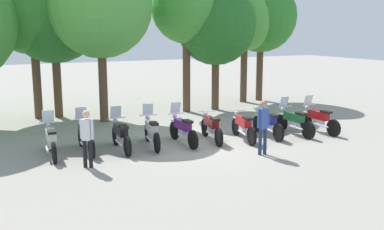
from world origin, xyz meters
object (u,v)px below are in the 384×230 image
Objects in this scene: motorcycle_0 at (51,140)px; motorcycle_9 at (318,119)px; motorcycle_3 at (152,131)px; person_1 at (263,123)px; tree_2 at (53,16)px; tree_3 at (100,6)px; tree_5 at (216,25)px; tree_7 at (261,17)px; motorcycle_7 at (267,123)px; motorcycle_5 at (211,127)px; motorcycle_8 at (294,121)px; motorcycle_2 at (121,135)px; tree_4 at (186,9)px; motorcycle_4 at (183,129)px; tree_1 at (32,2)px; tree_6 at (245,19)px; motorcycle_6 at (243,126)px; motorcycle_1 at (85,136)px; person_0 at (87,135)px.

motorcycle_0 is 9.78m from motorcycle_9.
person_1 reaches higher than motorcycle_3.
tree_3 is (1.55, -1.91, 0.35)m from tree_2.
tree_7 is (3.64, 1.48, 0.47)m from tree_5.
tree_7 is at bearing -25.58° from motorcycle_7.
motorcycle_5 is 7.06m from tree_3.
motorcycle_8 is 0.31× the size of tree_3.
motorcycle_5 is at bearing -59.99° from tree_2.
motorcycle_2 is 7.80m from tree_2.
motorcycle_9 is at bearing -93.36° from motorcycle_2.
tree_7 reaches higher than tree_5.
tree_4 is at bearing -50.68° from motorcycle_0.
tree_5 is (4.32, 5.35, 3.56)m from motorcycle_4.
tree_1 reaches higher than motorcycle_5.
motorcycle_7 is at bearing -49.81° from tree_2.
tree_4 is (-1.50, 6.09, 4.30)m from motorcycle_8.
motorcycle_0 is at bearing -150.61° from tree_6.
motorcycle_8 reaches higher than motorcycle_6.
motorcycle_0 is 1.00× the size of motorcycle_9.
motorcycle_7 is 0.34× the size of tree_4.
tree_1 reaches higher than motorcycle_3.
motorcycle_1 is 12.50m from tree_6.
motorcycle_4 is 1.01× the size of motorcycle_5.
motorcycle_0 reaches higher than motorcycle_7.
motorcycle_3 is 7.97m from tree_2.
motorcycle_9 is at bearing -108.69° from tree_7.
tree_7 is at bearing -43.59° from motorcycle_3.
tree_5 is (8.08, -1.63, -0.96)m from tree_1.
motorcycle_1 is 1.78m from person_0.
tree_6 is (4.69, 7.19, 3.90)m from motorcycle_6.
motorcycle_2 is 1.26× the size of person_1.
motorcycle_7 is 0.30× the size of tree_1.
motorcycle_1 is 1.26× the size of person_1.
person_0 is 14.52m from tree_7.
motorcycle_6 is 0.31× the size of tree_3.
tree_5 is at bearing -11.74° from tree_2.
motorcycle_3 is 7.85m from tree_4.
motorcycle_4 is at bearing -61.66° from tree_1.
motorcycle_6 is 0.33× the size of tree_7.
tree_1 is at bearing 178.58° from tree_6.
motorcycle_6 is 10.16m from tree_7.
tree_7 reaches higher than motorcycle_2.
motorcycle_1 is at bearing -92.85° from tree_2.
tree_2 is at bearing 166.44° from tree_4.
tree_4 reaches higher than motorcycle_2.
motorcycle_8 is at bearing -96.54° from motorcycle_1.
tree_4 is (-2.58, 6.22, 4.30)m from motorcycle_9.
tree_3 is (-6.77, 5.69, 4.30)m from motorcycle_9.
motorcycle_0 is at bearing 93.08° from motorcycle_1.
motorcycle_1 is 0.30× the size of tree_1.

